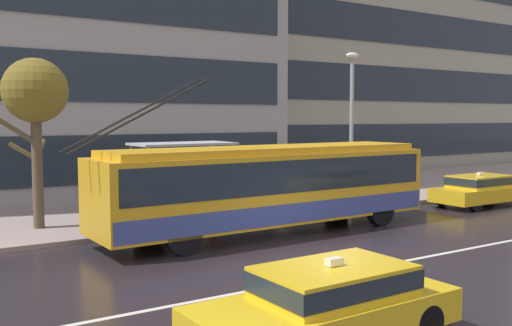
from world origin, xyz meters
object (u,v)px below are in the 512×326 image
at_px(street_lamp, 352,114).
at_px(pedestrian_at_shelter, 183,169).
at_px(pedestrian_approaching_curb, 215,167).
at_px(street_tree_bare, 35,95).
at_px(bus_shelter, 180,160).
at_px(taxi_ahead_of_bus, 482,189).
at_px(taxi_oncoming_near, 328,301).
at_px(trolleybus, 270,185).

bearing_deg(street_lamp, pedestrian_at_shelter, 165.57).
height_order(pedestrian_approaching_curb, street_tree_bare, street_tree_bare).
height_order(bus_shelter, street_tree_bare, street_tree_bare).
bearing_deg(bus_shelter, pedestrian_at_shelter, 28.94).
xyz_separation_m(taxi_ahead_of_bus, pedestrian_approaching_curb, (-10.00, 4.48, 1.02)).
height_order(street_lamp, street_tree_bare, street_lamp).
xyz_separation_m(bus_shelter, street_lamp, (6.73, -1.59, 1.64)).
bearing_deg(street_tree_bare, street_lamp, -8.01).
relative_size(taxi_ahead_of_bus, street_lamp, 0.77).
relative_size(taxi_oncoming_near, taxi_ahead_of_bus, 0.97).
bearing_deg(taxi_ahead_of_bus, taxi_oncoming_near, -152.00).
distance_m(pedestrian_at_shelter, pedestrian_approaching_curb, 1.53).
distance_m(taxi_oncoming_near, street_lamp, 14.46).
xyz_separation_m(taxi_oncoming_near, taxi_ahead_of_bus, (14.66, 7.79, 0.00)).
bearing_deg(pedestrian_approaching_curb, bus_shelter, -165.47).
height_order(bus_shelter, pedestrian_at_shelter, bus_shelter).
bearing_deg(trolleybus, taxi_ahead_of_bus, -0.47).
bearing_deg(taxi_ahead_of_bus, pedestrian_approaching_curb, 155.84).
bearing_deg(taxi_oncoming_near, street_lamp, 46.54).
bearing_deg(bus_shelter, street_tree_bare, 179.46).
relative_size(street_lamp, street_tree_bare, 1.13).
relative_size(trolleybus, pedestrian_at_shelter, 6.12).
relative_size(pedestrian_at_shelter, street_tree_bare, 0.37).
relative_size(taxi_oncoming_near, street_lamp, 0.75).
distance_m(taxi_oncoming_near, pedestrian_approaching_curb, 13.17).
relative_size(trolleybus, taxi_ahead_of_bus, 2.58).
distance_m(street_lamp, street_tree_bare, 11.74).
bearing_deg(pedestrian_approaching_curb, street_tree_bare, -176.62).
xyz_separation_m(trolleybus, pedestrian_at_shelter, (-1.05, 4.06, 0.25)).
bearing_deg(taxi_ahead_of_bus, pedestrian_at_shelter, 160.14).
height_order(trolleybus, bus_shelter, trolleybus).
xyz_separation_m(trolleybus, pedestrian_approaching_curb, (0.44, 4.40, 0.21)).
bearing_deg(pedestrian_at_shelter, taxi_oncoming_near, -104.85).
height_order(taxi_oncoming_near, bus_shelter, bus_shelter).
xyz_separation_m(pedestrian_approaching_curb, street_tree_bare, (-6.56, -0.39, 2.60)).
relative_size(taxi_oncoming_near, pedestrian_approaching_curb, 2.27).
distance_m(bus_shelter, pedestrian_approaching_curb, 1.77).
xyz_separation_m(trolleybus, bus_shelter, (-1.23, 3.97, 0.60)).
relative_size(trolleybus, taxi_oncoming_near, 2.67).
height_order(trolleybus, taxi_oncoming_near, trolleybus).
distance_m(taxi_oncoming_near, taxi_ahead_of_bus, 16.60).
relative_size(taxi_oncoming_near, pedestrian_at_shelter, 2.30).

